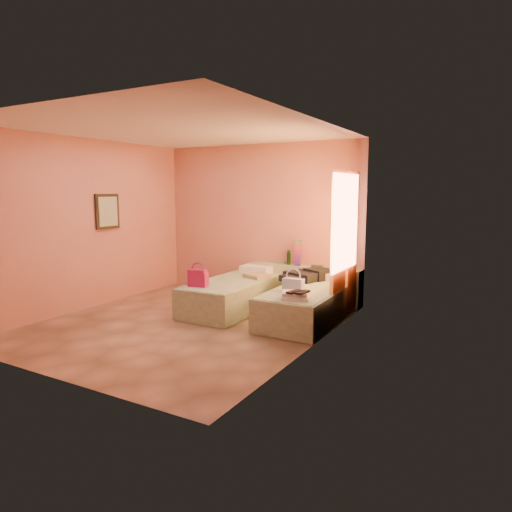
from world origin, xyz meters
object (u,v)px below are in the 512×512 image
at_px(magenta_handbag, 198,278).
at_px(water_bottle, 289,258).
at_px(bed_right, 308,304).
at_px(blue_handbag, 293,285).
at_px(bed_left, 233,295).
at_px(towel_stack, 295,296).
at_px(headboard_ledge, 304,284).
at_px(flower_vase, 343,261).
at_px(green_book, 317,266).

bearing_deg(magenta_handbag, water_bottle, 54.03).
distance_m(bed_right, blue_handbag, 0.48).
distance_m(bed_left, water_bottle, 1.26).
bearing_deg(bed_right, towel_stack, -82.14).
bearing_deg(bed_left, towel_stack, -28.07).
xyz_separation_m(headboard_ledge, bed_right, (0.52, -1.05, -0.08)).
xyz_separation_m(water_bottle, magenta_handbag, (-0.72, -1.72, -0.14)).
distance_m(bed_right, towel_stack, 0.80).
height_order(water_bottle, flower_vase, flower_vase).
relative_size(flower_vase, towel_stack, 0.75).
height_order(headboard_ledge, blue_handbag, blue_handbag).
relative_size(headboard_ledge, towel_stack, 5.86).
xyz_separation_m(flower_vase, blue_handbag, (-0.28, -1.36, -0.18)).
bearing_deg(bed_right, water_bottle, 127.34).
bearing_deg(magenta_handbag, bed_left, 61.07).
relative_size(green_book, towel_stack, 0.57).
height_order(headboard_ledge, magenta_handbag, magenta_handbag).
bearing_deg(blue_handbag, water_bottle, 116.74).
distance_m(magenta_handbag, towel_stack, 1.65).
xyz_separation_m(green_book, magenta_handbag, (-1.26, -1.71, -0.03)).
bearing_deg(towel_stack, flower_vase, 88.18).
height_order(green_book, magenta_handbag, magenta_handbag).
bearing_deg(bed_left, bed_right, -1.18).
height_order(bed_left, magenta_handbag, magenta_handbag).
bearing_deg(towel_stack, magenta_handbag, 178.69).
distance_m(bed_left, green_book, 1.53).
bearing_deg(headboard_ledge, blue_handbag, -72.89).
xyz_separation_m(headboard_ledge, water_bottle, (-0.29, -0.03, 0.45)).
height_order(bed_left, flower_vase, flower_vase).
relative_size(bed_right, blue_handbag, 6.61).
height_order(headboard_ledge, water_bottle, water_bottle).
bearing_deg(green_book, bed_right, -95.22).
distance_m(water_bottle, towel_stack, 2.00).
height_order(headboard_ledge, towel_stack, headboard_ledge).
distance_m(water_bottle, flower_vase, 0.99).
bearing_deg(flower_vase, water_bottle, -178.83).
height_order(bed_left, towel_stack, towel_stack).
bearing_deg(bed_right, blue_handbag, -108.99).
bearing_deg(headboard_ledge, bed_right, -63.43).
distance_m(water_bottle, green_book, 0.55).
xyz_separation_m(headboard_ledge, green_book, (0.26, -0.04, 0.34)).
xyz_separation_m(bed_left, blue_handbag, (1.23, -0.32, 0.35)).
xyz_separation_m(bed_left, green_book, (1.07, 1.01, 0.42)).
relative_size(water_bottle, flower_vase, 0.93).
xyz_separation_m(bed_right, flower_vase, (0.17, 1.04, 0.53)).
xyz_separation_m(flower_vase, magenta_handbag, (-1.70, -1.74, -0.15)).
relative_size(bed_right, magenta_handbag, 7.03).
bearing_deg(flower_vase, headboard_ledge, 179.31).
bearing_deg(headboard_ledge, towel_stack, -70.23).
relative_size(magenta_handbag, blue_handbag, 0.94).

